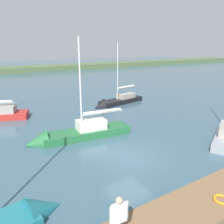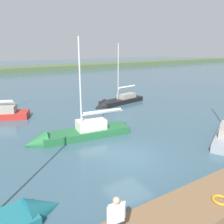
% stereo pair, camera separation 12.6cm
% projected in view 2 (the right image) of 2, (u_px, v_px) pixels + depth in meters
% --- Properties ---
extents(ground_plane, '(200.00, 200.00, 0.00)m').
position_uv_depth(ground_plane, '(128.00, 157.00, 14.40)').
color(ground_plane, '#385666').
extents(far_shoreline, '(180.00, 8.00, 2.40)m').
position_uv_depth(far_shoreline, '(2.00, 72.00, 58.76)').
color(far_shoreline, '#4C603D').
rests_on(far_shoreline, ground_plane).
extents(dock_pier, '(20.63, 2.15, 0.61)m').
position_uv_depth(dock_pier, '(207.00, 203.00, 9.71)').
color(dock_pier, brown).
rests_on(dock_pier, ground_plane).
extents(life_ring_buoy, '(0.66, 0.66, 0.10)m').
position_uv_depth(life_ring_buoy, '(220.00, 200.00, 9.36)').
color(life_ring_buoy, orange).
rests_on(life_ring_buoy, dock_pier).
extents(sailboat_near_dock, '(7.89, 2.58, 7.99)m').
position_uv_depth(sailboat_near_dock, '(74.00, 136.00, 17.16)').
color(sailboat_near_dock, '#236638').
rests_on(sailboat_near_dock, ground_plane).
extents(sailboat_far_right, '(7.10, 2.82, 7.59)m').
position_uv_depth(sailboat_far_right, '(117.00, 103.00, 27.22)').
color(sailboat_far_right, black).
rests_on(sailboat_far_right, ground_plane).
extents(person_on_dock, '(0.64, 0.25, 1.69)m').
position_uv_depth(person_on_dock, '(116.00, 217.00, 7.12)').
color(person_on_dock, '#28282D').
rests_on(person_on_dock, dock_pier).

